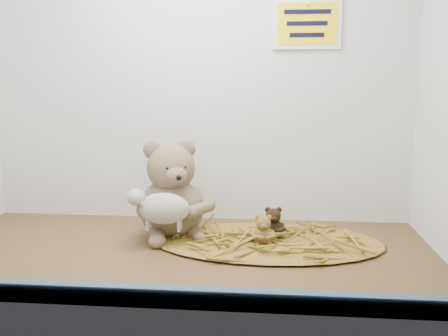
# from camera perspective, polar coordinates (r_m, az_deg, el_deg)

# --- Properties ---
(alcove_shell) EXTENTS (1.20, 0.60, 0.90)m
(alcove_shell) POSITION_cam_1_polar(r_m,az_deg,el_deg) (1.22, -4.54, 12.36)
(alcove_shell) COLOR #463018
(alcove_shell) RESTS_ON ground
(front_rail) EXTENTS (1.19, 0.02, 0.04)m
(front_rail) POSITION_cam_1_polar(r_m,az_deg,el_deg) (0.93, -8.33, -14.28)
(front_rail) COLOR #345063
(front_rail) RESTS_ON shelf_floor
(straw_bed) EXTENTS (0.57, 0.33, 0.01)m
(straw_bed) POSITION_cam_1_polar(r_m,az_deg,el_deg) (1.25, 5.06, -8.36)
(straw_bed) COLOR brown
(straw_bed) RESTS_ON shelf_floor
(main_teddy) EXTENTS (0.27, 0.28, 0.25)m
(main_teddy) POSITION_cam_1_polar(r_m,az_deg,el_deg) (1.29, -6.09, -2.35)
(main_teddy) COLOR #785F4A
(main_teddy) RESTS_ON shelf_floor
(toy_lamb) EXTENTS (0.16, 0.10, 0.11)m
(toy_lamb) POSITION_cam_1_polar(r_m,az_deg,el_deg) (1.21, -6.91, -4.62)
(toy_lamb) COLOR #B2AFA0
(toy_lamb) RESTS_ON main_teddy
(mini_teddy_tan) EXTENTS (0.06, 0.07, 0.07)m
(mini_teddy_tan) POSITION_cam_1_polar(r_m,az_deg,el_deg) (1.21, 4.51, -6.89)
(mini_teddy_tan) COLOR olive
(mini_teddy_tan) RESTS_ON straw_bed
(mini_teddy_brown) EXTENTS (0.07, 0.07, 0.08)m
(mini_teddy_brown) POSITION_cam_1_polar(r_m,az_deg,el_deg) (1.27, 5.64, -6.06)
(mini_teddy_brown) COLOR black
(mini_teddy_brown) RESTS_ON straw_bed
(wall_sign) EXTENTS (0.16, 0.01, 0.11)m
(wall_sign) POSITION_cam_1_polar(r_m,az_deg,el_deg) (1.42, 9.46, 15.96)
(wall_sign) COLOR yellow
(wall_sign) RESTS_ON back_wall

